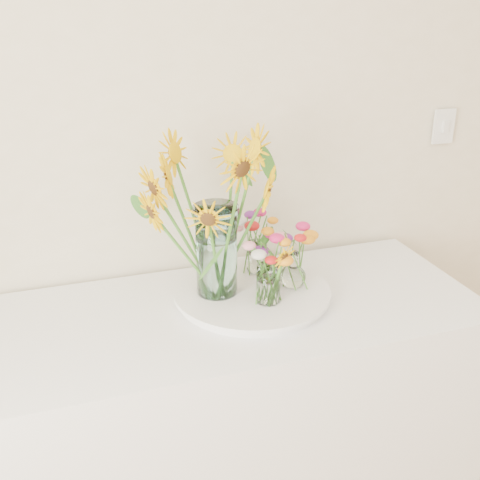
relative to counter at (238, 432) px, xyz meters
The scene contains 10 objects.
counter is the anchor object (origin of this frame).
tray 0.47m from the counter, 34.48° to the left, with size 0.44×0.44×0.03m, color white.
mason_jar 0.62m from the counter, 129.40° to the left, with size 0.12×0.12×0.27m, color #AFE3E8.
sunflower_bouquet 0.72m from the counter, 129.40° to the left, with size 0.64×0.64×0.48m, color #EBB104, non-canonical shape.
small_vase_a 0.54m from the counter, 31.28° to the right, with size 0.07×0.07×0.12m, color white.
wildflower_posy_a 0.58m from the counter, 31.28° to the right, with size 0.18×0.18×0.21m, color orange, non-canonical shape.
small_vase_b 0.56m from the counter, ahead, with size 0.08×0.08×0.11m, color white, non-canonical shape.
wildflower_posy_b 0.60m from the counter, ahead, with size 0.20×0.20×0.20m, color orange, non-canonical shape.
small_vase_c 0.56m from the counter, 53.46° to the left, with size 0.06×0.06×0.10m, color white.
wildflower_posy_c 0.60m from the counter, 53.46° to the left, with size 0.19×0.19×0.19m, color orange, non-canonical shape.
Camera 1 is at (-0.88, 0.50, 1.75)m, focal length 45.00 mm.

